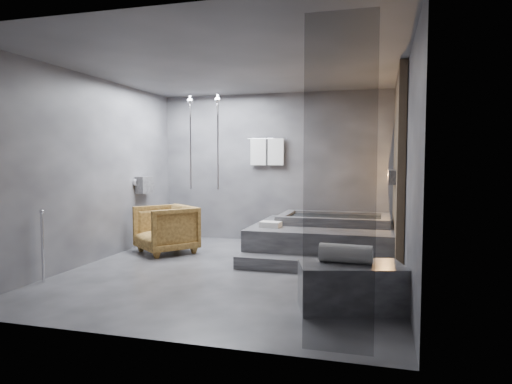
% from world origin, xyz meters
% --- Properties ---
extents(room, '(5.00, 5.04, 2.82)m').
position_xyz_m(room, '(0.40, 0.24, 1.73)').
color(room, '#2C2C2E').
rests_on(room, ground).
extents(tub_deck, '(2.20, 2.00, 0.50)m').
position_xyz_m(tub_deck, '(1.05, 1.45, 0.25)').
color(tub_deck, '#313133').
rests_on(tub_deck, ground).
extents(tub_step, '(2.20, 0.36, 0.18)m').
position_xyz_m(tub_step, '(1.05, 0.27, 0.09)').
color(tub_step, '#313133').
rests_on(tub_step, ground).
extents(concrete_bench, '(1.17, 0.84, 0.47)m').
position_xyz_m(concrete_bench, '(1.67, -1.21, 0.24)').
color(concrete_bench, '#303133').
rests_on(concrete_bench, ground).
extents(driftwood_chair, '(1.21, 1.21, 0.79)m').
position_xyz_m(driftwood_chair, '(-1.51, 0.91, 0.40)').
color(driftwood_chair, '#4B3112').
rests_on(driftwood_chair, ground).
extents(rolled_towel, '(0.56, 0.23, 0.20)m').
position_xyz_m(rolled_towel, '(1.61, -1.17, 0.57)').
color(rolled_towel, silver).
rests_on(rolled_towel, concrete_bench).
extents(deck_towel, '(0.33, 0.26, 0.08)m').
position_xyz_m(deck_towel, '(0.29, 0.93, 0.54)').
color(deck_towel, white).
rests_on(deck_towel, tub_deck).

